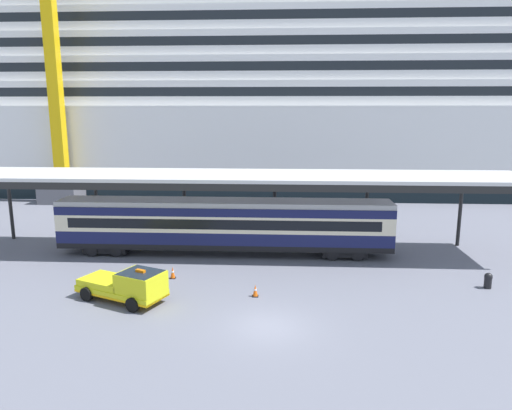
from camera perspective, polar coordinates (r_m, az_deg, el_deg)
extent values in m
plane|color=slate|center=(24.23, 1.52, -14.49)|extent=(400.00, 400.00, 0.00)
cube|color=black|center=(69.03, 12.33, 3.73)|extent=(177.65, 26.56, 3.32)
cube|color=silver|center=(68.54, 12.53, 8.32)|extent=(177.65, 26.56, 7.76)
cube|color=silver|center=(68.48, 12.73, 12.77)|extent=(163.44, 24.43, 2.88)
cube|color=black|center=(56.51, 14.78, 13.16)|extent=(156.33, 0.12, 1.04)
cube|color=silver|center=(68.62, 12.84, 15.17)|extent=(156.90, 23.46, 2.88)
cube|color=black|center=(57.17, 14.83, 16.03)|extent=(150.08, 0.12, 1.04)
cube|color=silver|center=(68.88, 12.95, 17.55)|extent=(150.36, 22.48, 2.88)
cube|color=black|center=(57.97, 14.88, 18.82)|extent=(143.82, 0.12, 1.04)
cube|color=silver|center=(69.26, 13.06, 19.91)|extent=(143.82, 21.50, 2.88)
cube|color=black|center=(58.89, 14.93, 21.53)|extent=(137.57, 0.12, 1.04)
cube|color=silver|center=(69.76, 13.17, 22.24)|extent=(137.29, 20.52, 2.88)
cube|color=silver|center=(34.72, -3.82, 3.58)|extent=(43.69, 6.40, 0.25)
cube|color=black|center=(31.73, -4.48, 2.15)|extent=(43.69, 0.20, 0.50)
cylinder|color=black|center=(43.89, -27.58, -0.02)|extent=(0.28, 0.28, 5.74)
cylinder|color=black|center=(40.66, -18.73, -0.13)|extent=(0.28, 0.28, 5.74)
cylinder|color=black|center=(38.54, -8.63, -0.26)|extent=(0.28, 0.28, 5.74)
cylinder|color=black|center=(37.74, 2.26, -0.39)|extent=(0.28, 0.28, 5.74)
cylinder|color=black|center=(38.32, 13.21, -0.50)|extent=(0.28, 0.28, 5.74)
cylinder|color=black|center=(40.24, 23.47, -0.59)|extent=(0.28, 0.28, 5.74)
cube|color=black|center=(35.27, -3.81, -4.63)|extent=(24.38, 2.80, 0.40)
cube|color=#141947|center=(35.10, -3.82, -3.61)|extent=(24.38, 2.80, 0.90)
cube|color=beige|center=(34.84, -3.84, -1.94)|extent=(24.38, 2.80, 1.20)
cube|color=black|center=(33.51, -4.13, -2.40)|extent=(22.43, 0.08, 0.72)
cube|color=#141947|center=(34.64, -3.86, -0.49)|extent=(24.38, 2.80, 0.60)
cube|color=#AAAAAA|center=(34.55, -3.87, 0.29)|extent=(24.38, 2.69, 0.36)
cube|color=black|center=(37.46, -17.30, -4.81)|extent=(3.20, 2.35, 0.50)
cylinder|color=black|center=(36.75, -19.25, -5.30)|extent=(0.84, 0.12, 0.84)
cylinder|color=black|center=(36.10, -16.59, -5.42)|extent=(0.84, 0.12, 0.84)
cube|color=black|center=(35.42, 10.50, -5.40)|extent=(3.20, 2.35, 0.50)
cylinder|color=black|center=(34.21, 9.24, -6.02)|extent=(0.84, 0.12, 0.84)
cylinder|color=black|center=(34.45, 12.24, -6.01)|extent=(0.84, 0.12, 0.84)
cube|color=yellow|center=(28.14, -15.97, -9.87)|extent=(5.57, 3.91, 0.36)
cube|color=#F2B20C|center=(28.19, -15.95, -10.12)|extent=(5.57, 3.92, 0.12)
cube|color=yellow|center=(26.97, -13.74, -9.04)|extent=(2.86, 2.67, 1.10)
cube|color=#19232D|center=(26.85, -13.78, -8.34)|extent=(2.64, 2.52, 0.44)
cube|color=orange|center=(26.76, -13.81, -7.78)|extent=(0.59, 0.41, 0.16)
cube|color=yellow|center=(28.70, -17.56, -8.77)|extent=(3.44, 2.92, 0.36)
cylinder|color=black|center=(27.88, -11.98, -10.27)|extent=(0.83, 0.55, 0.80)
cylinder|color=black|center=(26.48, -14.72, -11.60)|extent=(0.83, 0.55, 0.80)
cylinder|color=black|center=(29.96, -17.03, -8.98)|extent=(0.83, 0.55, 0.80)
cylinder|color=black|center=(28.66, -19.81, -10.11)|extent=(0.83, 0.55, 0.80)
cube|color=black|center=(31.01, -10.02, -8.68)|extent=(0.36, 0.36, 0.04)
cone|color=#EA590F|center=(30.88, -10.05, -8.01)|extent=(0.30, 0.30, 0.73)
cylinder|color=white|center=(30.87, -10.05, -7.94)|extent=(0.17, 0.17, 0.10)
cube|color=black|center=(27.75, -0.09, -10.96)|extent=(0.36, 0.36, 0.04)
cone|color=#EA590F|center=(27.62, -0.09, -10.27)|extent=(0.30, 0.30, 0.67)
cylinder|color=white|center=(27.61, -0.09, -10.21)|extent=(0.17, 0.17, 0.09)
cube|color=#595960|center=(59.73, -22.25, 1.53)|extent=(4.40, 4.40, 2.40)
cube|color=#E5B20C|center=(59.37, -23.46, 17.01)|extent=(1.30, 1.30, 29.78)
cylinder|color=black|center=(32.07, 26.25, -8.42)|extent=(0.44, 0.44, 0.70)
sphere|color=black|center=(31.96, 26.30, -7.79)|extent=(0.48, 0.48, 0.48)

